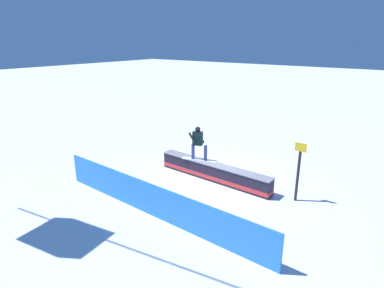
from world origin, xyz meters
TOP-DOWN VIEW (x-y plane):
  - ground_plane at (0.00, 0.00)m, footprint 120.00×120.00m
  - grind_box at (0.00, 0.00)m, footprint 5.22×0.70m
  - snowboarder at (0.80, -0.01)m, footprint 1.52×0.74m
  - safety_fence at (0.00, 3.62)m, footprint 8.97×0.37m
  - trail_marker at (-3.39, -0.28)m, footprint 0.40×0.10m

SIDE VIEW (x-z plane):
  - ground_plane at x=0.00m, z-range 0.00..0.00m
  - grind_box at x=0.00m, z-range -0.03..0.69m
  - safety_fence at x=0.00m, z-range 0.00..1.14m
  - trail_marker at x=-3.39m, z-range 0.07..2.27m
  - snowboarder at x=0.80m, z-range 0.78..2.23m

